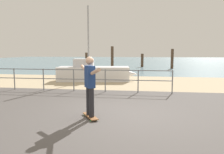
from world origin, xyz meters
The scene contains 11 objects.
ground_plane centered at (0.00, -1.00, 0.00)m, with size 24.00×10.00×0.04m, color #514C49.
beach_strip centered at (0.00, 7.00, 0.00)m, with size 24.00×6.00×0.04m, color tan.
sea_surface centered at (0.00, 35.00, 0.00)m, with size 72.00×50.00×0.04m, color slate.
railing_fence centered at (-2.31, 3.60, 0.69)m, with size 9.01×0.05×1.05m.
sailboat centered at (-2.02, 7.21, 0.52)m, with size 5.05×2.00×4.62m.
skateboard centered at (-0.56, -0.37, 0.07)m, with size 0.60×0.78×0.08m.
skateboarder centered at (-0.56, -0.37, 1.02)m, with size 0.86×1.27×1.65m.
groyne_post_0 centered at (-5.50, 18.17, 0.85)m, with size 0.28×0.28×1.69m, color #513826.
groyne_post_1 centered at (-2.36, 16.89, 1.18)m, with size 0.29×0.29×2.36m, color #513826.
groyne_post_2 centered at (0.78, 19.75, 0.78)m, with size 0.31×0.31×1.56m, color #513826.
groyne_post_3 centered at (3.91, 17.67, 1.05)m, with size 0.29×0.29×2.09m, color #513826.
Camera 1 is at (0.88, -6.22, 1.89)m, focal length 35.31 mm.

